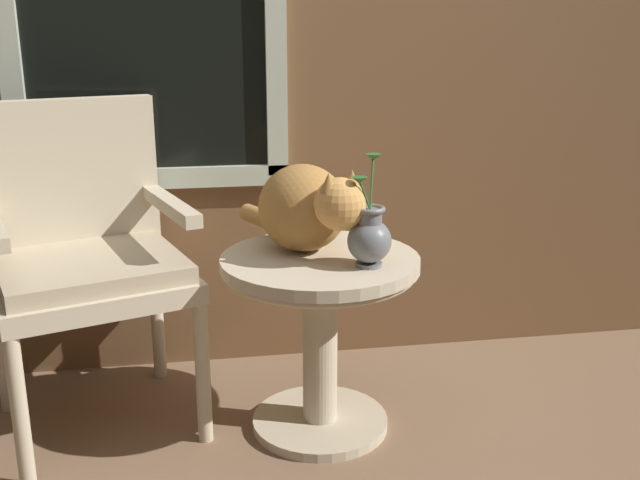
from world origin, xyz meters
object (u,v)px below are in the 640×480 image
at_px(wicker_chair, 83,247).
at_px(pewter_vase_with_ivy, 369,236).
at_px(wicker_side_table, 320,308).
at_px(cat, 307,207).

distance_m(wicker_chair, pewter_vase_with_ivy, 0.87).
relative_size(wicker_side_table, cat, 1.11).
bearing_deg(pewter_vase_with_ivy, wicker_chair, 159.48).
xyz_separation_m(wicker_side_table, wicker_chair, (-0.69, 0.19, 0.17)).
distance_m(wicker_chair, cat, 0.69).
height_order(wicker_chair, pewter_vase_with_ivy, wicker_chair).
height_order(wicker_side_table, wicker_chair, wicker_chair).
distance_m(wicker_side_table, cat, 0.30).
xyz_separation_m(wicker_side_table, cat, (-0.03, 0.06, 0.30)).
xyz_separation_m(wicker_chair, cat, (0.66, -0.14, 0.13)).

